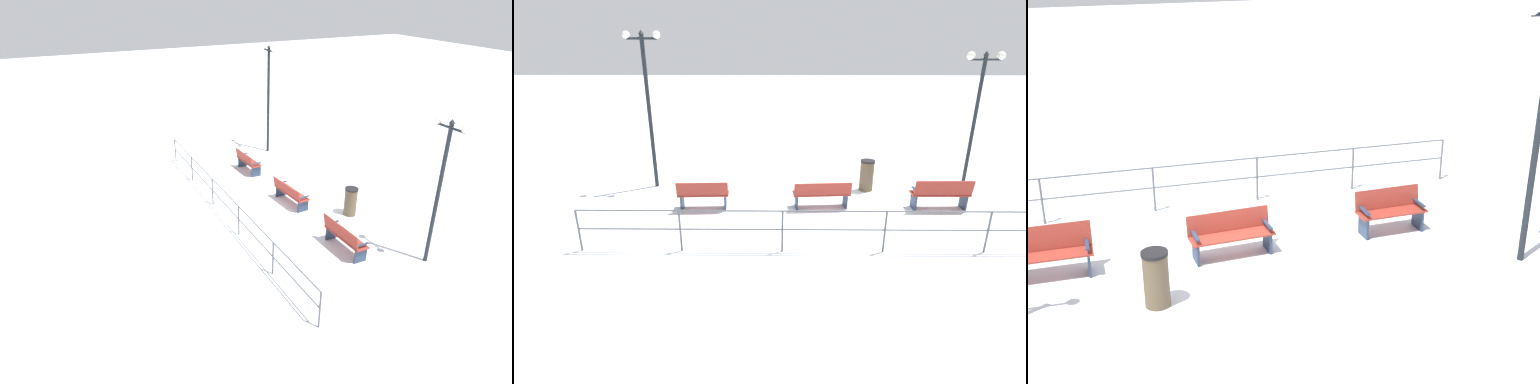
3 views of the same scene
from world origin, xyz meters
The scene contains 8 objects.
ground_plane centered at (0.00, 0.00, 0.00)m, with size 80.00×80.00×0.00m, color white.
bench_nearest centered at (-0.12, -3.38, 0.49)m, with size 0.55×1.64×0.94m.
bench_second centered at (-0.04, -0.01, 0.45)m, with size 0.66×1.66×0.84m.
bench_third centered at (-0.17, 3.37, 0.46)m, with size 0.59×1.46×0.89m.
lamppost_near centered at (1.74, -4.85, 2.84)m, with size 0.24×1.12×4.25m.
lamppost_middle centered at (1.74, 5.24, 3.04)m, with size 0.22×1.11×4.83m.
waterfront_railing centered at (-2.57, 0.00, 0.71)m, with size 0.05×11.72×1.04m.
trash_bin centered at (1.44, -1.60, 0.51)m, with size 0.46×0.46×1.00m.
Camera 1 is at (-7.40, -12.48, 7.45)m, focal length 31.32 mm.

